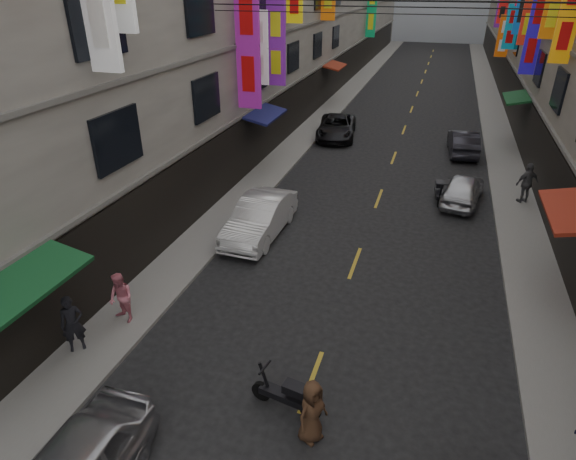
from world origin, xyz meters
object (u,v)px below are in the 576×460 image
Objects in this scene: scooter_crossing at (287,395)px; car_left_mid at (260,218)px; pedestrian_lfar at (121,298)px; pedestrian_crossing at (312,411)px; car_left_far at (337,127)px; pedestrian_lnear at (73,324)px; car_right_mid at (463,189)px; car_right_far at (463,142)px; pedestrian_rfar at (527,183)px; scooter_far_right at (439,192)px.

car_left_mid reaches higher than scooter_crossing.
pedestrian_lfar reaches higher than pedestrian_crossing.
car_left_mid is 13.90m from car_left_far.
pedestrian_lnear is at bearing 98.47° from scooter_crossing.
car_right_mid is at bearing 71.63° from pedestrian_lfar.
car_right_far reaches higher than car_left_far.
car_right_far is at bearing -99.58° from pedestrian_rfar.
pedestrian_crossing is at bearing 0.40° from pedestrian_lfar.
pedestrian_lnear is at bearing -105.24° from car_left_mid.
pedestrian_lnear reaches higher than car_right_far.
pedestrian_lnear reaches higher than car_right_mid.
pedestrian_rfar is (10.29, -7.56, 0.35)m from car_left_far.
car_left_far is 3.08× the size of pedestrian_crossing.
car_right_mid is 2.12× the size of pedestrian_rfar.
car_left_far is at bearing -11.71° from car_right_far.
car_right_mid is 15.42m from pedestrian_lfar.
car_left_mid is 12.09m from pedestrian_rfar.
scooter_far_right is 0.37× the size of car_left_far.
pedestrian_lfar reaches higher than car_left_mid.
scooter_crossing is at bearing 83.31° from car_right_mid.
pedestrian_lnear is (-8.98, -13.42, 0.51)m from scooter_far_right.
car_right_far is (1.05, 7.37, 0.25)m from scooter_far_right.
pedestrian_rfar reaches higher than pedestrian_lnear.
car_right_far is at bearing 21.20° from pedestrian_crossing.
pedestrian_rfar reaches higher than car_right_mid.
scooter_far_right is at bearing -59.33° from car_left_far.
car_right_mid is (3.96, 13.76, 0.22)m from scooter_crossing.
pedestrian_rfar is at bearing 6.38° from pedestrian_lnear.
car_left_mid is 2.79× the size of pedestrian_lnear.
car_left_mid is 2.53× the size of pedestrian_rfar.
scooter_crossing is 13.91m from scooter_far_right.
scooter_far_right is 0.46× the size of car_right_mid.
pedestrian_rfar is 16.07m from pedestrian_crossing.
pedestrian_crossing is at bearing -117.68° from scooter_crossing.
pedestrian_crossing is (0.76, -0.59, 0.36)m from scooter_crossing.
pedestrian_lnear is (-2.36, -21.76, 0.27)m from car_left_far.
pedestrian_crossing is (4.43, -22.52, 0.12)m from car_left_far.
pedestrian_lfar is at bearing 15.24° from pedestrian_rfar.
car_left_far is at bearing 104.43° from pedestrian_lfar.
car_right_mid is at bearing 17.16° from pedestrian_crossing.
pedestrian_crossing reaches higher than car_right_far.
pedestrian_rfar is at bearing -174.09° from scooter_far_right.
scooter_crossing is 8.84m from car_left_mid.
car_right_mid is 14.70m from pedestrian_crossing.
pedestrian_crossing is (-5.85, -14.96, -0.24)m from pedestrian_rfar.
car_left_mid is at bearing 31.38° from pedestrian_lnear.
scooter_far_right is at bearing -2.16° from scooter_crossing.
scooter_far_right is 16.16m from pedestrian_lnear.
car_left_far is at bearing -67.48° from pedestrian_rfar.
pedestrian_lfar is at bearing -103.02° from car_left_far.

